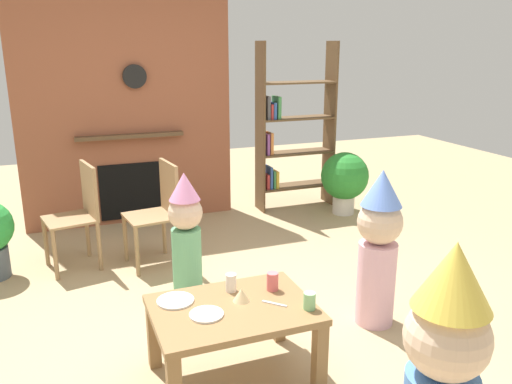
% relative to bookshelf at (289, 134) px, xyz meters
% --- Properties ---
extents(ground_plane, '(12.00, 12.00, 0.00)m').
position_rel_bookshelf_xyz_m(ground_plane, '(-1.33, -2.40, -0.88)').
color(ground_plane, tan).
extents(brick_fireplace_feature, '(2.20, 0.28, 2.40)m').
position_rel_bookshelf_xyz_m(brick_fireplace_feature, '(-1.78, 0.20, 0.32)').
color(brick_fireplace_feature, '#935138').
rests_on(brick_fireplace_feature, ground_plane).
extents(bookshelf, '(0.90, 0.28, 1.90)m').
position_rel_bookshelf_xyz_m(bookshelf, '(0.00, 0.00, 0.00)').
color(bookshelf, brown).
rests_on(bookshelf, ground_plane).
extents(coffee_table, '(0.90, 0.65, 0.46)m').
position_rel_bookshelf_xyz_m(coffee_table, '(-1.67, -2.90, -0.50)').
color(coffee_table, olive).
rests_on(coffee_table, ground_plane).
extents(paper_cup_near_left, '(0.07, 0.07, 0.10)m').
position_rel_bookshelf_xyz_m(paper_cup_near_left, '(-1.28, -3.07, -0.37)').
color(paper_cup_near_left, '#8CD18C').
rests_on(paper_cup_near_left, coffee_table).
extents(paper_cup_near_right, '(0.07, 0.07, 0.11)m').
position_rel_bookshelf_xyz_m(paper_cup_near_right, '(-1.38, -2.79, -0.36)').
color(paper_cup_near_right, '#E5666B').
rests_on(paper_cup_near_right, coffee_table).
extents(paper_cup_center, '(0.06, 0.06, 0.11)m').
position_rel_bookshelf_xyz_m(paper_cup_center, '(-1.62, -2.71, -0.36)').
color(paper_cup_center, silver).
rests_on(paper_cup_center, coffee_table).
extents(paper_plate_front, '(0.19, 0.19, 0.01)m').
position_rel_bookshelf_xyz_m(paper_plate_front, '(-1.83, -2.94, -0.41)').
color(paper_plate_front, white).
rests_on(paper_plate_front, coffee_table).
extents(paper_plate_rear, '(0.21, 0.21, 0.01)m').
position_rel_bookshelf_xyz_m(paper_plate_rear, '(-1.95, -2.72, -0.41)').
color(paper_plate_rear, white).
rests_on(paper_plate_rear, coffee_table).
extents(birthday_cake_slice, '(0.10, 0.10, 0.08)m').
position_rel_bookshelf_xyz_m(birthday_cake_slice, '(-1.60, -2.85, -0.38)').
color(birthday_cake_slice, '#EAC68C').
rests_on(birthday_cake_slice, coffee_table).
extents(table_fork, '(0.11, 0.12, 0.01)m').
position_rel_bookshelf_xyz_m(table_fork, '(-1.44, -2.96, -0.42)').
color(table_fork, silver).
rests_on(table_fork, coffee_table).
extents(child_with_cone_hat, '(0.33, 0.33, 1.19)m').
position_rel_bookshelf_xyz_m(child_with_cone_hat, '(-1.19, -4.03, -0.25)').
color(child_with_cone_hat, '#4C7FC6').
rests_on(child_with_cone_hat, ground_plane).
extents(child_in_pink, '(0.30, 0.30, 1.09)m').
position_rel_bookshelf_xyz_m(child_in_pink, '(-0.55, -2.65, -0.30)').
color(child_in_pink, '#EAB2C6').
rests_on(child_in_pink, ground_plane).
extents(child_by_the_chairs, '(0.26, 0.26, 0.95)m').
position_rel_bookshelf_xyz_m(child_by_the_chairs, '(-1.64, -1.71, -0.37)').
color(child_by_the_chairs, '#66B27F').
rests_on(child_by_the_chairs, ground_plane).
extents(dining_chair_left, '(0.47, 0.47, 0.90)m').
position_rel_bookshelf_xyz_m(dining_chair_left, '(-2.37, -0.91, -0.36)').
color(dining_chair_left, '#9E7A51').
rests_on(dining_chair_left, ground_plane).
extents(dining_chair_middle, '(0.45, 0.45, 0.90)m').
position_rel_bookshelf_xyz_m(dining_chair_middle, '(-1.72, -1.09, -0.36)').
color(dining_chair_middle, '#9E7A51').
rests_on(dining_chair_middle, ground_plane).
extents(potted_plant_tall, '(0.54, 0.54, 0.71)m').
position_rel_bookshelf_xyz_m(potted_plant_tall, '(0.48, -0.46, -0.46)').
color(potted_plant_tall, beige).
rests_on(potted_plant_tall, ground_plane).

